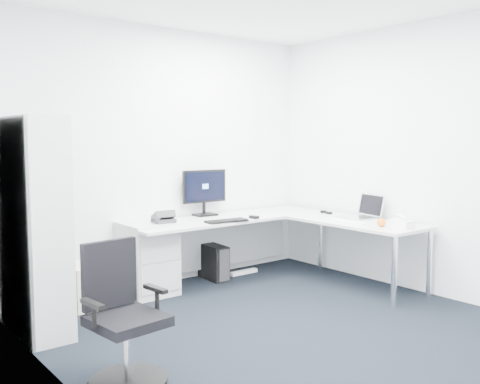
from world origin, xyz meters
TOP-DOWN VIEW (x-y plane):
  - ground at (0.00, 0.00)m, footprint 4.20×4.20m
  - wall_back at (0.00, 2.10)m, footprint 3.60×0.02m
  - wall_left at (-1.80, 0.00)m, footprint 0.02×4.20m
  - wall_right at (1.80, 0.00)m, footprint 0.02×4.20m
  - l_desk at (0.55, 1.40)m, footprint 2.39×1.34m
  - drawer_pedestal at (-0.41, 1.86)m, footprint 0.47×0.58m
  - bookshelf at (-1.62, 1.45)m, footprint 0.33×0.86m
  - task_chair at (-1.49, 0.11)m, footprint 0.56×0.56m
  - black_pc_tower at (0.43, 1.87)m, footprint 0.20×0.40m
  - beige_pc_tower at (-1.12, 1.83)m, footprint 0.19×0.42m
  - power_strip at (0.83, 1.83)m, footprint 0.36×0.06m
  - monitor at (0.40, 1.98)m, footprint 0.55×0.19m
  - black_keyboard at (0.32, 1.48)m, footprint 0.46×0.20m
  - mouse at (0.69, 1.48)m, footprint 0.06×0.10m
  - desk_phone at (-0.27, 1.74)m, footprint 0.22×0.22m
  - laptop at (1.51, 0.80)m, footprint 0.44×0.43m
  - white_keyboard at (1.30, 0.70)m, footprint 0.13×0.40m
  - headphones at (1.58, 1.27)m, footprint 0.14×0.19m
  - orange_fruit at (1.31, 0.30)m, footprint 0.08×0.08m
  - tissue_box at (1.39, 0.13)m, footprint 0.16×0.24m

SIDE VIEW (x-z plane):
  - ground at x=0.00m, z-range 0.00..0.00m
  - power_strip at x=0.83m, z-range 0.00..0.04m
  - black_pc_tower at x=0.43m, z-range 0.00..0.38m
  - beige_pc_tower at x=-1.12m, z-range 0.00..0.40m
  - l_desk at x=0.55m, z-range 0.00..0.70m
  - drawer_pedestal at x=-0.41m, z-range 0.00..0.72m
  - task_chair at x=-1.49m, z-range 0.00..0.90m
  - white_keyboard at x=1.30m, z-range 0.70..0.71m
  - black_keyboard at x=0.32m, z-range 0.70..0.72m
  - mouse at x=0.69m, z-range 0.70..0.73m
  - headphones at x=1.58m, z-range 0.70..0.74m
  - tissue_box at x=1.39m, z-range 0.70..0.78m
  - orange_fruit at x=1.31m, z-range 0.70..0.78m
  - desk_phone at x=-0.27m, z-range 0.70..0.84m
  - laptop at x=1.51m, z-range 0.70..0.96m
  - bookshelf at x=-1.62m, z-range 0.00..1.72m
  - monitor at x=0.40m, z-range 0.70..1.22m
  - wall_back at x=0.00m, z-range 0.00..2.70m
  - wall_left at x=-1.80m, z-range 0.00..2.70m
  - wall_right at x=1.80m, z-range 0.00..2.70m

